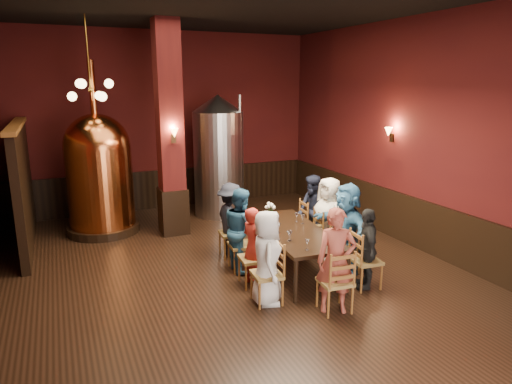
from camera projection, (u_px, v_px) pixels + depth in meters
name	position (u px, v px, depth m)	size (l,w,h in m)	color
room	(230.00, 147.00, 7.22)	(10.00, 10.02, 4.50)	black
wainscot_right	(415.00, 222.00, 9.18)	(0.08, 9.90, 1.00)	black
wainscot_back	(165.00, 189.00, 12.05)	(7.90, 0.08, 1.00)	black
column	(170.00, 131.00, 9.60)	(0.58, 0.58, 4.50)	#45100E
partition	(24.00, 188.00, 9.07)	(0.22, 3.50, 2.40)	black
pendant_cluster	(91.00, 90.00, 8.90)	(0.90, 0.90, 1.70)	#A57226
sconce_wall	(392.00, 134.00, 9.47)	(0.20, 0.20, 0.36)	black
sconce_column	(173.00, 135.00, 9.34)	(0.20, 0.20, 0.36)	black
dining_table	(293.00, 233.00, 7.95)	(1.21, 2.48, 0.75)	black
chair_0	(267.00, 274.00, 6.83)	(0.46, 0.46, 0.92)	brown
person_0	(267.00, 258.00, 6.76)	(0.71, 0.46, 1.44)	silver
chair_1	(253.00, 258.00, 7.44)	(0.46, 0.46, 0.92)	brown
person_1	(253.00, 247.00, 7.40)	(0.48, 0.32, 1.32)	#A3241B
chair_2	(241.00, 245.00, 8.05)	(0.46, 0.46, 0.92)	brown
person_2	(241.00, 230.00, 7.98)	(0.72, 0.35, 1.48)	#245479
chair_3	(231.00, 233.00, 8.67)	(0.46, 0.46, 0.92)	brown
person_3	(231.00, 220.00, 8.61)	(0.92, 0.53, 1.43)	black
chair_4	(366.00, 260.00, 7.35)	(0.46, 0.46, 0.92)	brown
person_4	(367.00, 248.00, 7.30)	(0.78, 0.32, 1.33)	black
chair_5	(345.00, 246.00, 7.97)	(0.46, 0.46, 0.92)	brown
person_5	(346.00, 228.00, 7.89)	(1.48, 0.47, 1.59)	teal
chair_6	(328.00, 235.00, 8.58)	(0.46, 0.46, 0.92)	brown
person_6	(328.00, 218.00, 8.50)	(0.76, 0.49, 1.56)	white
chair_7	(312.00, 224.00, 9.19)	(0.46, 0.46, 0.92)	brown
person_7	(313.00, 211.00, 9.13)	(0.71, 0.35, 1.46)	black
chair_8	(335.00, 281.00, 6.58)	(0.46, 0.46, 0.92)	brown
person_8	(336.00, 261.00, 6.51)	(0.56, 0.37, 1.55)	brown
copper_kettle	(99.00, 172.00, 9.86)	(1.64, 1.64, 3.69)	black
steel_vessel	(219.00, 156.00, 11.17)	(1.35, 1.35, 2.96)	#B2B2B7
rose_vase	(271.00, 208.00, 8.49)	(0.20, 0.20, 0.33)	white
wine_glass_0	(297.00, 217.00, 8.37)	(0.07, 0.07, 0.17)	white
wine_glass_1	(279.00, 228.00, 7.75)	(0.07, 0.07, 0.17)	white
wine_glass_2	(303.00, 219.00, 8.26)	(0.07, 0.07, 0.17)	white
wine_glass_3	(272.00, 224.00, 8.00)	(0.07, 0.07, 0.17)	white
wine_glass_4	(307.00, 245.00, 6.97)	(0.07, 0.07, 0.17)	white
wine_glass_5	(289.00, 236.00, 7.36)	(0.07, 0.07, 0.17)	white
wine_glass_6	(290.00, 236.00, 7.38)	(0.07, 0.07, 0.17)	white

